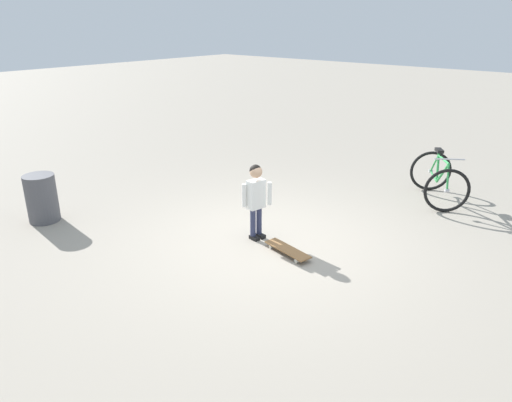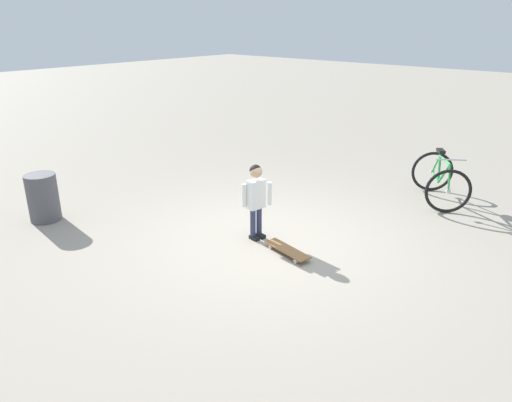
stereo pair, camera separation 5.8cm
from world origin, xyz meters
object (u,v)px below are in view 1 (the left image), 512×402
bicycle_near (439,179)px  trash_bin (42,198)px  skateboard (288,250)px  child_person (256,194)px

bicycle_near → trash_bin: bearing=-131.7°
skateboard → trash_bin: (-3.45, -1.51, 0.30)m
skateboard → bicycle_near: bearing=77.1°
trash_bin → bicycle_near: bearing=48.3°
bicycle_near → trash_bin: bicycle_near is taller
child_person → skateboard: 0.87m
bicycle_near → skateboard: bearing=-102.9°
child_person → bicycle_near: child_person is taller
skateboard → bicycle_near: (0.73, 3.17, 0.32)m
skateboard → bicycle_near: 3.27m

